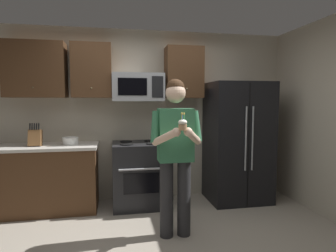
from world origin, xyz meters
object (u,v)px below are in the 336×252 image
(knife_block, at_px, (35,138))
(person, at_px, (176,149))
(bowl_large_white, at_px, (70,141))
(microwave, at_px, (138,87))
(cupcake, at_px, (183,124))
(refrigerator, at_px, (238,142))
(oven_range, at_px, (139,174))

(knife_block, bearing_deg, person, -30.48)
(bowl_large_white, height_order, person, person)
(knife_block, relative_size, person, 0.18)
(knife_block, xyz_separation_m, bowl_large_white, (0.44, 0.06, -0.06))
(microwave, height_order, bowl_large_white, microwave)
(cupcake, bearing_deg, person, 90.00)
(person, bearing_deg, cupcake, -90.00)
(refrigerator, height_order, person, refrigerator)
(person, bearing_deg, knife_block, 149.52)
(refrigerator, distance_m, knife_block, 2.89)
(microwave, relative_size, person, 0.42)
(microwave, bearing_deg, person, -74.65)
(oven_range, relative_size, refrigerator, 0.52)
(cupcake, bearing_deg, knife_block, 142.00)
(oven_range, height_order, person, person)
(oven_range, distance_m, microwave, 1.26)
(oven_range, relative_size, microwave, 1.26)
(oven_range, distance_m, refrigerator, 1.56)
(bowl_large_white, xyz_separation_m, cupcake, (1.27, -1.40, 0.32))
(refrigerator, relative_size, person, 1.02)
(microwave, height_order, knife_block, microwave)
(oven_range, xyz_separation_m, person, (0.32, -1.03, 0.53))
(refrigerator, relative_size, bowl_large_white, 8.27)
(oven_range, bearing_deg, cupcake, -76.92)
(oven_range, xyz_separation_m, microwave, (0.00, 0.12, 1.26))
(bowl_large_white, bearing_deg, knife_block, -171.82)
(oven_range, xyz_separation_m, refrigerator, (1.50, -0.04, 0.44))
(oven_range, relative_size, person, 0.53)
(person, height_order, cupcake, person)
(oven_range, height_order, bowl_large_white, bowl_large_white)
(microwave, distance_m, bowl_large_white, 1.21)
(microwave, distance_m, cupcake, 1.57)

